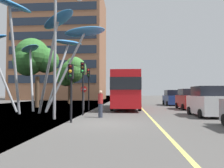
{
  "coord_description": "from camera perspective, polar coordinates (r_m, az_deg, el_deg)",
  "views": [
    {
      "loc": [
        1.3,
        -11.58,
        1.66
      ],
      "look_at": [
        -0.14,
        8.66,
        2.5
      ],
      "focal_mm": 34.14,
      "sensor_mm": 36.0,
      "label": 1
    }
  ],
  "objects": [
    {
      "name": "traffic_light_kerb_far",
      "position": [
        15.85,
        -7.84,
        1.87
      ],
      "size": [
        0.28,
        0.42,
        3.91
      ],
      "color": "black",
      "rests_on": "ground"
    },
    {
      "name": "leaf_sculpture",
      "position": [
        19.91,
        -18.55,
        11.82
      ],
      "size": [
        12.48,
        10.57,
        8.81
      ],
      "color": "#9EA0A5",
      "rests_on": "ground"
    },
    {
      "name": "car_side_street",
      "position": [
        29.55,
        15.83,
        -3.66
      ],
      "size": [
        2.05,
        4.5,
        2.03
      ],
      "color": "navy",
      "rests_on": "ground"
    },
    {
      "name": "car_parked_far",
      "position": [
        22.86,
        19.91,
        -3.95
      ],
      "size": [
        2.04,
        4.06,
        2.05
      ],
      "color": "maroon",
      "rests_on": "ground"
    },
    {
      "name": "backdrop_building",
      "position": [
        56.87,
        -13.24,
        9.25
      ],
      "size": [
        21.28,
        14.52,
        26.1
      ],
      "color": "brown",
      "rests_on": "ground"
    },
    {
      "name": "traffic_light_kerb_near",
      "position": [
        12.04,
        -10.95,
        1.01
      ],
      "size": [
        0.28,
        0.42,
        3.24
      ],
      "color": "black",
      "rests_on": "ground"
    },
    {
      "name": "street_lamp",
      "position": [
        14.21,
        -13.38,
        11.53
      ],
      "size": [
        1.87,
        0.44,
        7.94
      ],
      "color": "gray",
      "rests_on": "ground"
    },
    {
      "name": "ground",
      "position": [
        11.86,
        -5.45,
        -10.64
      ],
      "size": [
        120.0,
        240.0,
        0.1
      ],
      "color": "#54514F"
    },
    {
      "name": "tree_pavement_far",
      "position": [
        32.73,
        -10.62,
        3.49
      ],
      "size": [
        4.64,
        4.61,
        7.11
      ],
      "color": "brown",
      "rests_on": "ground"
    },
    {
      "name": "traffic_light_island_mid",
      "position": [
        20.46,
        -6.29,
        1.0
      ],
      "size": [
        0.28,
        0.42,
        3.96
      ],
      "color": "black",
      "rests_on": "ground"
    },
    {
      "name": "car_parked_mid",
      "position": [
        16.52,
        24.06,
        -4.45
      ],
      "size": [
        1.94,
        4.02,
        2.12
      ],
      "color": "silver",
      "rests_on": "ground"
    },
    {
      "name": "tree_pavement_near",
      "position": [
        26.45,
        -20.35,
        6.38
      ],
      "size": [
        5.01,
        4.22,
        7.98
      ],
      "color": "brown",
      "rests_on": "ground"
    },
    {
      "name": "red_bus",
      "position": [
        22.68,
        3.71,
        -1.25
      ],
      "size": [
        2.87,
        10.77,
        3.85
      ],
      "color": "red",
      "rests_on": "ground"
    },
    {
      "name": "pedestrian",
      "position": [
        14.38,
        -3.12,
        -5.31
      ],
      "size": [
        0.34,
        0.34,
        1.82
      ],
      "color": "#2D3342",
      "rests_on": "ground"
    },
    {
      "name": "no_entry_sign",
      "position": [
        20.42,
        -7.56,
        -2.67
      ],
      "size": [
        0.6,
        0.12,
        2.31
      ],
      "color": "gray",
      "rests_on": "ground"
    }
  ]
}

